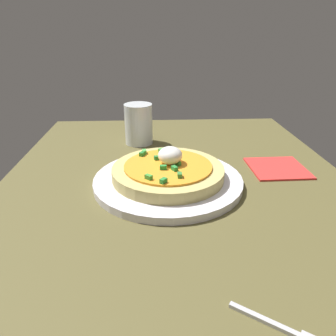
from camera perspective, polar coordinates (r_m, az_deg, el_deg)
name	(u,v)px	position (r cm, az deg, el deg)	size (l,w,h in cm)	color
dining_table	(178,196)	(62.33, 1.75, -4.96)	(96.77, 70.94, 3.20)	brown
plate	(168,181)	(62.87, 0.00, -2.27)	(29.02, 29.02, 1.47)	white
pizza	(168,170)	(61.97, 0.01, -0.45)	(21.72, 21.72, 6.00)	tan
cup_near	(139,125)	(84.16, -5.26, 7.67)	(7.23, 7.23, 10.36)	silver
fork	(286,330)	(38.59, 20.33, -25.50)	(6.81, 8.97, 0.50)	#B7B7BC
napkin	(277,168)	(73.64, 18.94, 0.00)	(11.78, 11.78, 0.40)	red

